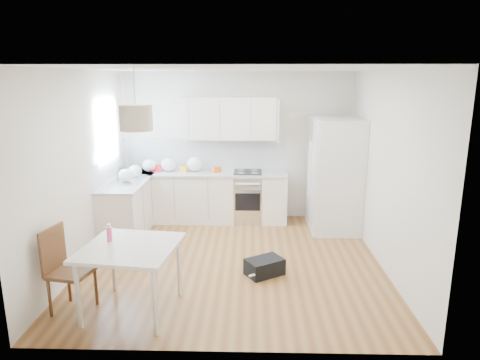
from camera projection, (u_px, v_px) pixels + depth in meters
The scene contains 29 objects.
floor at pixel (233, 261), 6.19m from camera, with size 4.20×4.20×0.00m, color brown.
ceiling at pixel (232, 69), 5.56m from camera, with size 4.20×4.20×0.00m, color white.
wall_back at pixel (237, 146), 7.92m from camera, with size 4.20×4.20×0.00m, color silver.
wall_left at pixel (81, 169), 5.93m from camera, with size 4.20×4.20×0.00m, color silver.
wall_right at pixel (386, 171), 5.82m from camera, with size 4.20×4.20×0.00m, color silver.
window_glassblock at pixel (107, 130), 6.95m from camera, with size 0.02×1.00×1.00m, color #BFE0F9.
cabinets_back at pixel (204, 197), 7.85m from camera, with size 3.00×0.60×0.88m, color white.
cabinets_left at pixel (131, 207), 7.30m from camera, with size 0.60×1.80×0.88m, color white.
counter_back at pixel (204, 173), 7.75m from camera, with size 3.02×0.64×0.04m, color #B0B2B5.
counter_left at pixel (129, 180), 7.19m from camera, with size 0.64×1.82×0.04m, color #B0B2B5.
backsplash_back at pixel (205, 153), 7.96m from camera, with size 3.00×0.01×0.58m, color white.
backsplash_left at pixel (110, 162), 7.13m from camera, with size 0.01×1.80×0.58m, color white.
upper_cabinets at pixel (229, 118), 7.64m from camera, with size 1.70×0.32×0.75m, color white.
range_oven at pixel (248, 198), 7.83m from camera, with size 0.50×0.61×0.88m, color silver, non-canonical shape.
sink at pixel (128, 180), 7.14m from camera, with size 0.50×0.80×0.16m, color silver, non-canonical shape.
refrigerator at pixel (336, 175), 7.30m from camera, with size 0.91×0.97×1.93m, color white, non-canonical shape.
dining_table at pixel (130, 253), 4.72m from camera, with size 1.12×1.12×0.79m.
dining_chair at pixel (71, 270), 4.77m from camera, with size 0.42×0.42×0.99m, color #452C14, non-canonical shape.
drink_bottle at pixel (109, 233), 4.80m from camera, with size 0.06×0.06×0.21m, color #E64083.
gym_bag at pixel (264, 267), 5.75m from camera, with size 0.48×0.31×0.22m, color black.
pendant_lamp at pixel (136, 118), 4.50m from camera, with size 0.35×0.35×0.27m, color #C2B895.
grocery_bag_a at pixel (149, 166), 7.75m from camera, with size 0.25×0.21×0.23m, color white.
grocery_bag_b at pixel (169, 165), 7.77m from camera, with size 0.27×0.23×0.25m, color white.
grocery_bag_c at pixel (195, 164), 7.77m from camera, with size 0.29×0.25×0.27m, color white.
grocery_bag_d at pixel (135, 171), 7.35m from camera, with size 0.23×0.19×0.21m, color white.
grocery_bag_e at pixel (126, 175), 6.99m from camera, with size 0.24×0.21×0.22m, color white.
snack_orange at pixel (217, 170), 7.71m from camera, with size 0.14×0.09×0.10m, color #DE5B13.
snack_yellow at pixel (184, 169), 7.77m from camera, with size 0.14×0.09×0.10m, color orange.
snack_red at pixel (157, 168), 7.78m from camera, with size 0.17×0.11×0.12m, color red.
Camera 1 is at (0.26, -5.74, 2.60)m, focal length 32.00 mm.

